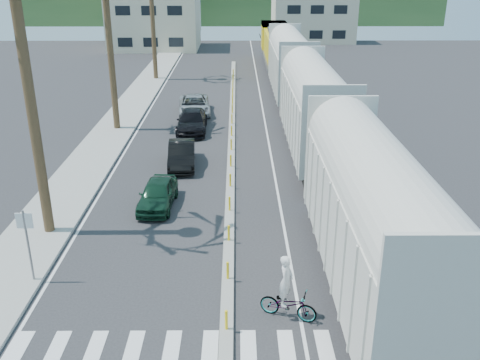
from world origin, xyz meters
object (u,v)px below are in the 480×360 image
car_second (182,154)px  cyclist (288,299)px  street_sign (27,236)px  car_lead (158,194)px

car_second → cyclist: 15.51m
street_sign → car_second: street_sign is taller
car_second → street_sign: bearing=-113.3°
cyclist → street_sign: bearing=98.9°
car_lead → car_second: size_ratio=0.92×
car_lead → car_second: bearing=86.8°
cyclist → car_second: bearing=40.7°
car_second → cyclist: bearing=-75.3°
street_sign → car_second: size_ratio=0.67×
car_lead → cyclist: cyclist is taller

